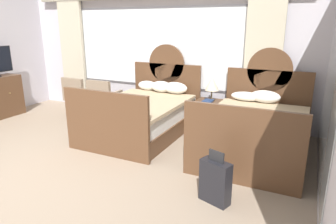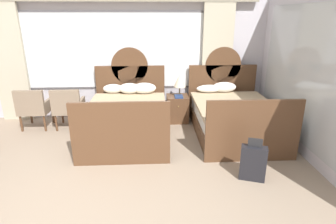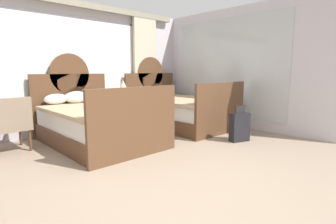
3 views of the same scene
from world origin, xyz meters
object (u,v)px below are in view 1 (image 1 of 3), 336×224
bed_near_mirror (255,131)px  nightstand_between_beds (208,115)px  book_on_nightstand (208,101)px  suitcase_on_floor (215,182)px  armchair_by_window_centre (79,94)px  armchair_by_window_left (104,97)px  table_lamp_on_nightstand (212,84)px  bed_near_window (143,114)px

bed_near_mirror → nightstand_between_beds: (-1.05, 0.77, -0.08)m
nightstand_between_beds → book_on_nightstand: bearing=-78.8°
nightstand_between_beds → suitcase_on_floor: bearing=-69.9°
book_on_nightstand → armchair_by_window_centre: bearing=-176.4°
bed_near_mirror → suitcase_on_floor: 1.69m
nightstand_between_beds → armchair_by_window_centre: 3.06m
bed_near_mirror → suitcase_on_floor: bed_near_mirror is taller
bed_near_mirror → armchair_by_window_left: (-3.38, 0.48, 0.12)m
table_lamp_on_nightstand → book_on_nightstand: bearing=-102.5°
book_on_nightstand → armchair_by_window_centre: armchair_by_window_centre is taller
suitcase_on_floor → nightstand_between_beds: bearing=110.1°
nightstand_between_beds → table_lamp_on_nightstand: size_ratio=1.22×
bed_near_window → table_lamp_on_nightstand: size_ratio=4.66×
nightstand_between_beds → armchair_by_window_left: (-2.33, -0.29, 0.19)m
book_on_nightstand → suitcase_on_floor: (0.88, -2.36, -0.34)m
armchair_by_window_centre → suitcase_on_floor: armchair_by_window_centre is taller
table_lamp_on_nightstand → book_on_nightstand: (-0.03, -0.12, -0.32)m
armchair_by_window_left → suitcase_on_floor: armchair_by_window_left is taller
book_on_nightstand → armchair_by_window_centre: size_ratio=0.30×
bed_near_window → armchair_by_window_centre: 2.04m
bed_near_mirror → suitcase_on_floor: (-0.16, -1.68, -0.10)m
bed_near_mirror → book_on_nightstand: bed_near_mirror is taller
bed_near_window → table_lamp_on_nightstand: bed_near_window is taller
table_lamp_on_nightstand → book_on_nightstand: 0.35m
bed_near_mirror → armchair_by_window_centre: (-4.09, 0.48, 0.12)m
nightstand_between_beds → armchair_by_window_centre: size_ratio=0.67×
table_lamp_on_nightstand → suitcase_on_floor: bearing=-71.1°
book_on_nightstand → suitcase_on_floor: 2.54m
book_on_nightstand → suitcase_on_floor: size_ratio=0.40×
bed_near_window → book_on_nightstand: bearing=31.7°
bed_near_mirror → bed_near_window: bearing=179.7°
armchair_by_window_left → armchair_by_window_centre: (-0.71, -0.00, 0.00)m
nightstand_between_beds → armchair_by_window_centre: bearing=-174.6°
bed_near_window → suitcase_on_floor: 2.59m
table_lamp_on_nightstand → suitcase_on_floor: table_lamp_on_nightstand is taller
bed_near_window → bed_near_mirror: 2.11m
armchair_by_window_centre → table_lamp_on_nightstand: bearing=5.8°
armchair_by_window_left → book_on_nightstand: bearing=4.6°
table_lamp_on_nightstand → armchair_by_window_left: size_ratio=0.55×
armchair_by_window_centre → armchair_by_window_left: bearing=0.0°
suitcase_on_floor → bed_near_mirror: bearing=84.7°
nightstand_between_beds → bed_near_mirror: bearing=-36.2°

